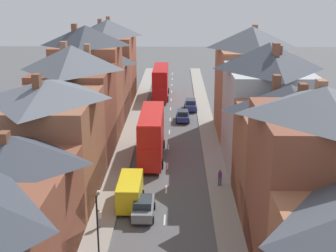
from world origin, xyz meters
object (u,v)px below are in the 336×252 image
at_px(double_decker_bus_lead, 152,134).
at_px(car_near_blue, 183,116).
at_px(car_near_silver, 191,104).
at_px(double_decker_bus_mid_street, 161,82).
at_px(delivery_van, 130,191).
at_px(pedestrian_mid_left, 99,217).
at_px(pedestrian_mid_right, 220,177).
at_px(street_lamp, 98,226).
at_px(car_parked_right_a, 143,207).

height_order(double_decker_bus_lead, car_near_blue, double_decker_bus_lead).
bearing_deg(double_decker_bus_lead, car_near_silver, 76.91).
distance_m(car_near_blue, car_near_silver, 6.41).
xyz_separation_m(double_decker_bus_mid_street, delivery_van, (-1.29, -40.71, -1.48)).
xyz_separation_m(double_decker_bus_lead, delivery_van, (-1.29, -11.62, -1.48)).
relative_size(double_decker_bus_lead, double_decker_bus_mid_street, 1.00).
distance_m(pedestrian_mid_left, pedestrian_mid_right, 13.20).
relative_size(car_near_blue, car_near_silver, 0.88).
bearing_deg(double_decker_bus_lead, street_lamp, -96.54).
bearing_deg(car_parked_right_a, pedestrian_mid_left, -146.12).
bearing_deg(double_decker_bus_lead, pedestrian_mid_right, -47.76).
relative_size(car_near_blue, pedestrian_mid_left, 2.45).
bearing_deg(pedestrian_mid_right, delivery_van, -154.10).
xyz_separation_m(double_decker_bus_lead, car_parked_right_a, (0.01, -13.69, -1.97)).
bearing_deg(double_decker_bus_mid_street, car_near_silver, -58.41).
xyz_separation_m(car_near_blue, car_near_silver, (1.30, 6.28, 0.05)).
height_order(car_near_silver, delivery_van, delivery_van).
distance_m(double_decker_bus_lead, car_parked_right_a, 13.83).
relative_size(car_near_silver, pedestrian_mid_right, 2.79).
distance_m(double_decker_bus_mid_street, car_parked_right_a, 42.83).
height_order(car_parked_right_a, street_lamp, street_lamp).
height_order(car_near_blue, car_near_silver, car_near_silver).
distance_m(car_parked_right_a, delivery_van, 2.49).
distance_m(double_decker_bus_lead, pedestrian_mid_right, 10.46).
distance_m(car_near_blue, pedestrian_mid_left, 31.54).
bearing_deg(delivery_van, pedestrian_mid_left, -115.35).
bearing_deg(car_parked_right_a, pedestrian_mid_right, 41.21).
distance_m(delivery_van, street_lamp, 9.93).
distance_m(delivery_van, pedestrian_mid_left, 4.78).
bearing_deg(double_decker_bus_mid_street, delivery_van, -91.82).
relative_size(pedestrian_mid_right, street_lamp, 0.29).
relative_size(car_near_silver, car_parked_right_a, 1.10).
height_order(car_parked_right_a, pedestrian_mid_left, pedestrian_mid_left).
bearing_deg(street_lamp, double_decker_bus_lead, 83.46).
xyz_separation_m(pedestrian_mid_left, street_lamp, (0.89, -5.37, 2.21)).
xyz_separation_m(car_near_blue, pedestrian_mid_right, (3.32, -22.46, 0.23)).
relative_size(car_near_blue, car_parked_right_a, 0.97).
bearing_deg(delivery_van, double_decker_bus_mid_street, 88.18).
distance_m(car_near_blue, street_lamp, 36.72).
xyz_separation_m(double_decker_bus_lead, car_near_blue, (3.61, 14.83, -2.01)).
height_order(car_near_blue, street_lamp, street_lamp).
distance_m(double_decker_bus_lead, double_decker_bus_mid_street, 29.09).
bearing_deg(car_parked_right_a, car_near_blue, 82.81).
bearing_deg(car_near_silver, pedestrian_mid_right, -85.98).
bearing_deg(pedestrian_mid_right, double_decker_bus_mid_street, 100.69).
relative_size(car_parked_right_a, street_lamp, 0.74).
bearing_deg(delivery_van, double_decker_bus_lead, 83.66).
xyz_separation_m(double_decker_bus_mid_street, street_lamp, (-2.44, -50.39, 0.43)).
relative_size(car_near_blue, street_lamp, 0.72).
height_order(double_decker_bus_lead, pedestrian_mid_left, double_decker_bus_lead).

